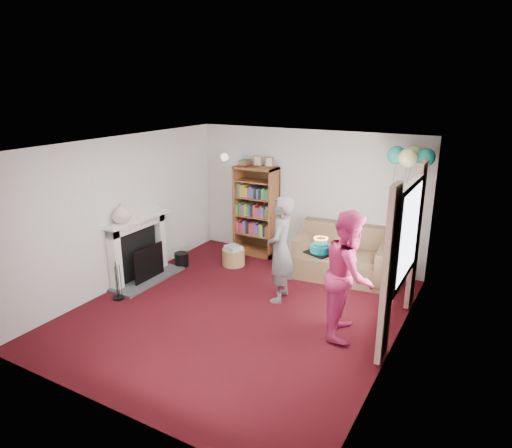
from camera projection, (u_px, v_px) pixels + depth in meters
The scene contains 16 objects.
ground at pixel (239, 311), 6.89m from camera, with size 5.00×5.00×0.00m, color black.
wall_back at pixel (307, 196), 8.61m from camera, with size 4.50×0.02×2.50m, color silver.
wall_left at pixel (122, 212), 7.58m from camera, with size 0.02×5.00×2.50m, color silver.
wall_right at pixel (399, 262), 5.46m from camera, with size 0.02×5.00×2.50m, color silver.
ceiling at pixel (237, 145), 6.15m from camera, with size 4.50×5.00×0.01m, color white.
fireplace at pixel (141, 252), 7.87m from camera, with size 0.55×1.80×1.12m.
window_bay at pixel (404, 250), 6.00m from camera, with size 0.14×2.02×2.20m.
wall_sconce at pixel (225, 157), 9.12m from camera, with size 0.16×0.23×0.16m.
bookcase at pixel (257, 211), 9.00m from camera, with size 0.84×0.42×1.98m.
sofa at pixel (345, 258), 8.08m from camera, with size 1.70×0.90×0.90m.
wicker_basket at pixel (234, 256), 8.60m from camera, with size 0.42×0.42×0.38m.
person_striped at pixel (280, 249), 7.04m from camera, with size 0.62×0.40×1.69m, color black.
person_magenta at pixel (349, 274), 6.05m from camera, with size 0.85×0.66×1.75m, color #B8245B.
birthday_cake at pixel (321, 249), 6.17m from camera, with size 0.34×0.34×0.22m.
balloons at pixel (411, 156), 7.04m from camera, with size 0.73×0.73×1.70m.
mantel_vase at pixel (121, 213), 7.37m from camera, with size 0.31×0.31×0.32m, color beige.
Camera 1 is at (3.25, -5.27, 3.31)m, focal length 32.00 mm.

